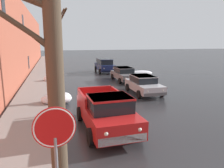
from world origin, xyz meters
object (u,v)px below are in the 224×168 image
at_px(bare_tree_at_the_corner, 52,87).
at_px(sedan_grey_parked_kerbside_mid, 124,74).
at_px(suv_darkblue_parked_far_down_block, 104,65).
at_px(stop_sign_at_corner, 55,142).
at_px(pickup_truck_red_approaching_near_lane, 106,112).
at_px(sedan_silver_parked_kerbside_close, 144,84).
at_px(bare_tree_second_along_sidewalk, 53,50).

distance_m(bare_tree_at_the_corner, sedan_grey_parked_kerbside_mid, 17.19).
bearing_deg(suv_darkblue_parked_far_down_block, stop_sign_at_corner, -105.56).
bearing_deg(pickup_truck_red_approaching_near_lane, sedan_silver_parked_kerbside_close, 53.17).
bearing_deg(stop_sign_at_corner, sedan_grey_parked_kerbside_mid, 67.39).
relative_size(bare_tree_second_along_sidewalk, sedan_silver_parked_kerbside_close, 1.62).
relative_size(sedan_silver_parked_kerbside_close, suv_darkblue_parked_far_down_block, 0.87).
bearing_deg(sedan_grey_parked_kerbside_mid, pickup_truck_red_approaching_near_lane, -112.49).
bearing_deg(suv_darkblue_parked_far_down_block, bare_tree_at_the_corner, -106.66).
bearing_deg(bare_tree_second_along_sidewalk, stop_sign_at_corner, -90.42).
relative_size(pickup_truck_red_approaching_near_lane, suv_darkblue_parked_far_down_block, 1.01).
distance_m(sedan_grey_parked_kerbside_mid, stop_sign_at_corner, 18.58).
xyz_separation_m(bare_tree_second_along_sidewalk, stop_sign_at_corner, (-0.08, -10.39, -1.23)).
relative_size(pickup_truck_red_approaching_near_lane, stop_sign_at_corner, 1.67).
height_order(bare_tree_second_along_sidewalk, stop_sign_at_corner, bare_tree_second_along_sidewalk).
xyz_separation_m(bare_tree_at_the_corner, pickup_truck_red_approaching_near_lane, (2.31, 3.83, -2.08)).
bearing_deg(sedan_silver_parked_kerbside_close, bare_tree_second_along_sidewalk, -170.52).
xyz_separation_m(sedan_grey_parked_kerbside_mid, suv_darkblue_parked_far_down_block, (-0.50, 6.69, 0.23)).
bearing_deg(suv_darkblue_parked_far_down_block, bare_tree_second_along_sidewalk, -116.05).
relative_size(bare_tree_second_along_sidewalk, sedan_grey_parked_kerbside_mid, 1.53).
xyz_separation_m(pickup_truck_red_approaching_near_lane, stop_sign_at_corner, (-2.29, -5.44, 1.41)).
height_order(bare_tree_second_along_sidewalk, sedan_silver_parked_kerbside_close, bare_tree_second_along_sidewalk).
xyz_separation_m(suv_darkblue_parked_far_down_block, stop_sign_at_corner, (-6.63, -23.79, 1.30)).
xyz_separation_m(bare_tree_at_the_corner, sedan_silver_parked_kerbside_close, (6.86, 9.92, -2.20)).
relative_size(bare_tree_at_the_corner, suv_darkblue_parked_far_down_block, 1.16).
bearing_deg(sedan_silver_parked_kerbside_close, pickup_truck_red_approaching_near_lane, -126.83).
distance_m(bare_tree_second_along_sidewalk, stop_sign_at_corner, 10.46).
bearing_deg(suv_darkblue_parked_far_down_block, sedan_grey_parked_kerbside_mid, -85.77).
height_order(sedan_silver_parked_kerbside_close, sedan_grey_parked_kerbside_mid, same).
distance_m(sedan_silver_parked_kerbside_close, sedan_grey_parked_kerbside_mid, 5.58).
distance_m(bare_tree_second_along_sidewalk, sedan_grey_parked_kerbside_mid, 10.11).
bearing_deg(sedan_silver_parked_kerbside_close, suv_darkblue_parked_far_down_block, 91.05).
bearing_deg(bare_tree_at_the_corner, suv_darkblue_parked_far_down_block, 73.34).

